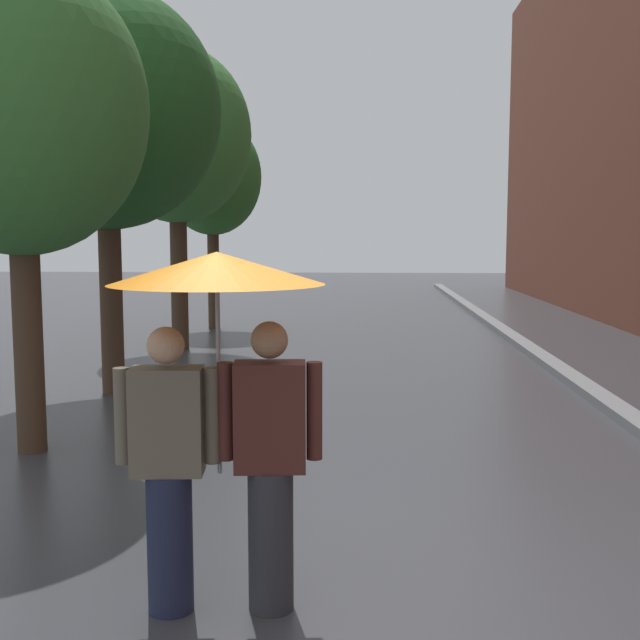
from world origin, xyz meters
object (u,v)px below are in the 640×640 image
object	(u,v)px
street_tree_2	(176,136)
street_tree_3	(212,178)
street_tree_0	(19,109)
street_tree_1	(106,111)
couple_under_umbrella	(218,367)

from	to	relation	value
street_tree_2	street_tree_3	world-z (taller)	street_tree_2
street_tree_0	street_tree_2	distance (m)	7.00
street_tree_1	couple_under_umbrella	xyz separation A→B (m)	(2.60, -5.97, -2.36)
street_tree_2	street_tree_1	bearing A→B (deg)	-89.03
street_tree_2	street_tree_0	bearing A→B (deg)	-88.48
street_tree_0	street_tree_2	size ratio (longest dim) A/B	0.85
street_tree_1	street_tree_2	size ratio (longest dim) A/B	0.96
street_tree_1	street_tree_2	world-z (taller)	street_tree_2
street_tree_1	couple_under_umbrella	world-z (taller)	street_tree_1
street_tree_1	street_tree_0	bearing A→B (deg)	-87.68
street_tree_2	street_tree_3	size ratio (longest dim) A/B	1.17
street_tree_1	street_tree_3	bearing A→B (deg)	90.45
street_tree_0	street_tree_2	world-z (taller)	street_tree_2
street_tree_3	couple_under_umbrella	size ratio (longest dim) A/B	2.33
street_tree_1	street_tree_2	bearing A→B (deg)	90.97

